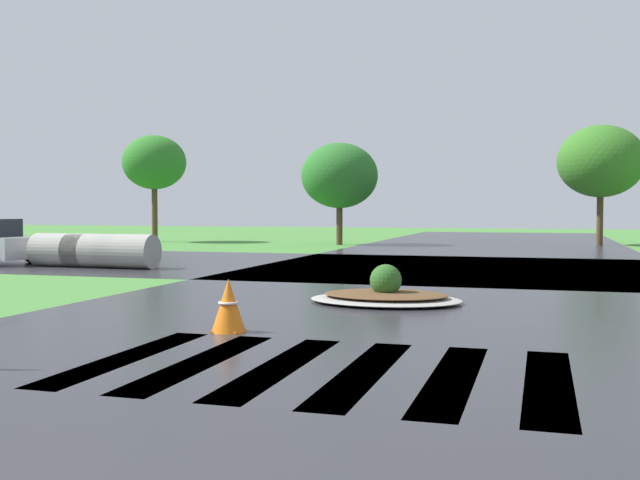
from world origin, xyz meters
name	(u,v)px	position (x,y,z in m)	size (l,w,h in m)	color
asphalt_roadway	(403,309)	(0.00, 10.00, 0.00)	(11.34, 80.00, 0.01)	#2B2B30
asphalt_cross_road	(460,268)	(0.00, 18.75, 0.00)	(90.00, 10.21, 0.01)	#2B2B30
crosswalk_stripes	(321,369)	(0.00, 5.24, 0.00)	(4.95, 3.24, 0.01)	white
median_island	(386,295)	(-0.45, 10.76, 0.14)	(2.67, 2.01, 0.68)	#9E9B93
drainage_pipe_stack	(94,251)	(-9.86, 16.15, 0.47)	(3.81, 1.08, 0.95)	#9E9B93
traffic_cone	(229,306)	(-1.85, 7.11, 0.35)	(0.46, 0.46, 0.72)	orange
background_treeline	(471,165)	(-0.89, 31.95, 3.57)	(35.15, 6.38, 5.33)	#4C3823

